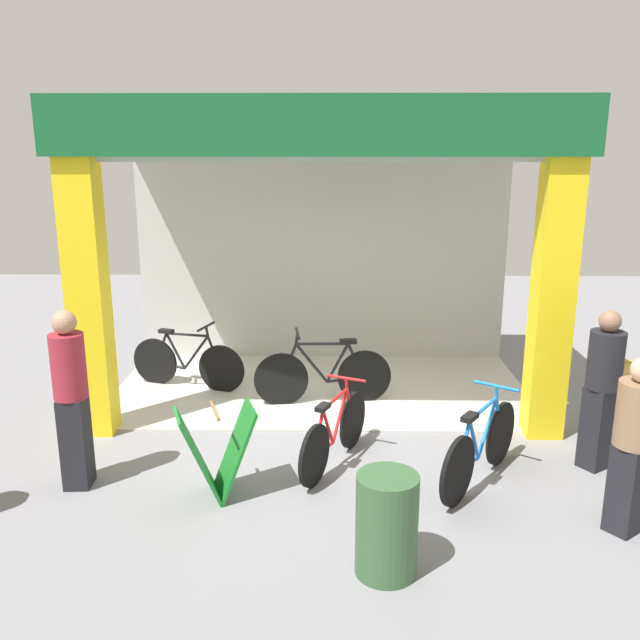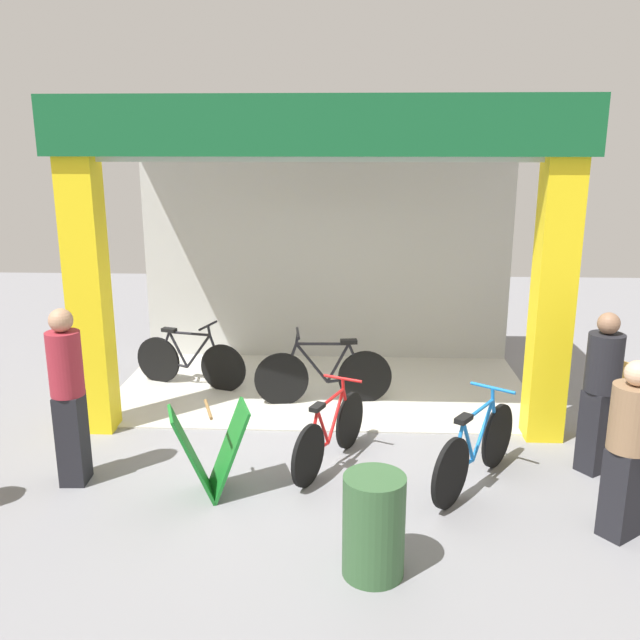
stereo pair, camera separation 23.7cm
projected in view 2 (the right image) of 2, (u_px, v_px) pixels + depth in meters
The scene contains 11 objects.
ground_plane at pixel (317, 432), 7.79m from camera, with size 18.98×18.98×0.00m, color gray.
shop_facade at pixel (323, 240), 8.76m from camera, with size 5.69×3.17×3.71m.
bicycle_inside_0 at pixel (324, 375), 8.54m from camera, with size 1.74×0.48×0.96m.
bicycle_inside_1 at pixel (190, 361), 9.14m from camera, with size 1.59×0.58×0.91m.
bicycle_parked_0 at pixel (330, 434), 6.91m from camera, with size 0.69×1.45×0.87m.
bicycle_parked_1 at pixel (475, 450), 6.50m from camera, with size 1.01×1.40×0.93m.
sandwich_board_sign at pixel (210, 452), 6.30m from camera, with size 0.82×0.66×0.88m.
pedestrian_0 at pixel (68, 395), 6.43m from camera, with size 0.33×0.33×1.75m.
pedestrian_2 at pixel (628, 448), 5.55m from camera, with size 0.50×0.50×1.56m.
pedestrian_3 at pixel (602, 390), 6.68m from camera, with size 0.61×0.52×1.66m.
trash_bin at pixel (374, 526), 5.14m from camera, with size 0.48×0.48×0.82m, color #335933.
Camera 2 is at (0.36, -7.19, 3.24)m, focal length 37.91 mm.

